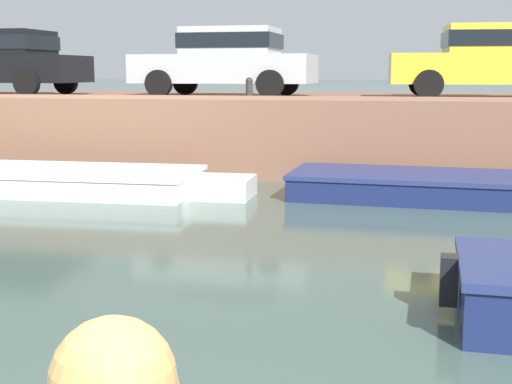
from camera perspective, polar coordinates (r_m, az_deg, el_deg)
ground_plane at (r=8.13m, az=4.44°, el=-6.07°), size 400.00×400.00×0.00m
far_quay_wall at (r=17.08m, az=8.08°, el=4.88°), size 60.00×6.00×1.64m
far_wall_coping at (r=14.16m, az=7.53°, el=7.43°), size 60.00×0.24×0.08m
boat_moored_west_white at (r=13.62m, az=-15.12°, el=0.91°), size 6.56×2.04×0.44m
boat_moored_central_navy at (r=12.71m, az=15.83°, el=0.33°), size 6.31×2.28×0.46m
car_left_inner_silver at (r=16.56m, az=-2.32°, el=10.59°), size 4.14×2.13×1.54m
car_centre_yellow at (r=16.24m, az=18.17°, el=10.15°), size 4.13×2.05×1.54m
mooring_bollard_mid at (r=14.56m, az=-0.54°, el=8.35°), size 0.15×0.15×0.45m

